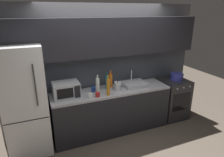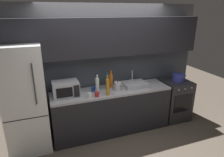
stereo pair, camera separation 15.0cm
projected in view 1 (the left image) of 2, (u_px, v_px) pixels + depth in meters
ground_plane at (132, 157)px, 3.34m from camera, size 10.00×10.00×0.00m
back_wall at (106, 54)px, 3.88m from camera, size 4.08×0.44×2.50m
counter_run at (112, 110)px, 3.98m from camera, size 2.34×0.60×0.90m
refrigerator at (25, 101)px, 3.26m from camera, size 0.68×0.69×1.88m
oven_range at (172, 98)px, 4.52m from camera, size 0.60×0.62×0.90m
microwave at (66, 90)px, 3.49m from camera, size 0.46×0.35×0.27m
sink_basin at (134, 84)px, 4.03m from camera, size 0.48×0.38×0.30m
kettle at (118, 86)px, 3.80m from camera, size 0.17×0.14×0.19m
wine_bottle_amber at (108, 87)px, 3.55m from camera, size 0.06×0.06×0.38m
wine_bottle_orange at (111, 80)px, 3.94m from camera, size 0.08×0.08×0.34m
wine_bottle_teal at (107, 82)px, 3.83m from camera, size 0.06×0.06×0.34m
wine_bottle_clear at (98, 86)px, 3.62m from camera, size 0.07×0.07×0.36m
mug_blue at (93, 89)px, 3.74m from camera, size 0.08×0.08×0.09m
mug_white at (90, 96)px, 3.47m from camera, size 0.07×0.07×0.09m
mug_red at (98, 94)px, 3.51m from camera, size 0.08×0.08×0.09m
cooking_pot at (177, 77)px, 4.37m from camera, size 0.28×0.28×0.15m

